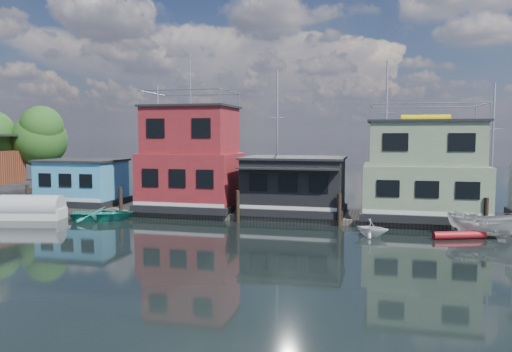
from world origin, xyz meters
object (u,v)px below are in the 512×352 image
(red_kayak, at_px, (459,235))
(dinghy_white, at_px, (372,228))
(motorboat, at_px, (484,224))
(tarp_runabout, at_px, (31,209))
(houseboat_green, at_px, (424,172))
(houseboat_dark, at_px, (294,185))
(houseboat_red, at_px, (191,160))
(dinghy_teal, at_px, (103,214))
(houseboat_blue, at_px, (82,182))

(red_kayak, xyz_separation_m, dinghy_white, (-4.98, -0.50, 0.30))
(motorboat, height_order, red_kayak, motorboat)
(motorboat, height_order, tarp_runabout, tarp_runabout)
(houseboat_green, distance_m, tarp_runabout, 27.95)
(houseboat_dark, relative_size, houseboat_green, 0.88)
(red_kayak, height_order, dinghy_white, dinghy_white)
(houseboat_red, xyz_separation_m, houseboat_green, (17.00, 0.00, -0.55))
(houseboat_dark, xyz_separation_m, dinghy_teal, (-13.00, -4.43, -1.97))
(motorboat, bearing_deg, dinghy_teal, 105.28)
(houseboat_dark, distance_m, red_kayak, 12.02)
(houseboat_green, distance_m, red_kayak, 6.36)
(houseboat_dark, relative_size, motorboat, 1.80)
(motorboat, distance_m, tarp_runabout, 30.41)
(houseboat_red, xyz_separation_m, motorboat, (20.08, -4.39, -3.31))
(houseboat_blue, relative_size, tarp_runabout, 1.32)
(houseboat_dark, bearing_deg, houseboat_red, 179.86)
(motorboat, bearing_deg, houseboat_green, 50.20)
(houseboat_dark, relative_size, dinghy_white, 3.65)
(houseboat_blue, height_order, red_kayak, houseboat_blue)
(houseboat_blue, relative_size, dinghy_teal, 1.47)
(houseboat_blue, bearing_deg, dinghy_white, -13.75)
(houseboat_blue, distance_m, dinghy_white, 23.90)
(houseboat_green, bearing_deg, dinghy_teal, -168.56)
(motorboat, bearing_deg, houseboat_red, 92.81)
(houseboat_red, bearing_deg, dinghy_white, -22.53)
(houseboat_red, height_order, houseboat_dark, houseboat_red)
(houseboat_blue, xyz_separation_m, houseboat_dark, (17.50, -0.02, 0.21))
(tarp_runabout, bearing_deg, houseboat_blue, 69.02)
(houseboat_blue, xyz_separation_m, houseboat_green, (26.50, 0.00, 1.34))
(dinghy_teal, distance_m, red_kayak, 23.65)
(houseboat_green, xyz_separation_m, red_kayak, (1.63, -5.17, -3.32))
(motorboat, height_order, dinghy_white, motorboat)
(houseboat_red, bearing_deg, motorboat, -12.33)
(dinghy_teal, bearing_deg, houseboat_dark, -91.01)
(houseboat_red, bearing_deg, houseboat_dark, -0.14)
(dinghy_teal, relative_size, tarp_runabout, 0.90)
(red_kayak, bearing_deg, houseboat_blue, 149.57)
(houseboat_red, relative_size, houseboat_green, 1.41)
(houseboat_red, relative_size, houseboat_dark, 1.60)
(houseboat_blue, height_order, dinghy_teal, houseboat_blue)
(houseboat_green, relative_size, dinghy_white, 4.14)
(houseboat_dark, bearing_deg, houseboat_blue, 179.94)
(houseboat_green, xyz_separation_m, dinghy_white, (-3.34, -5.66, -3.02))
(houseboat_red, xyz_separation_m, tarp_runabout, (-10.32, -5.17, -3.41))
(houseboat_green, relative_size, tarp_runabout, 1.73)
(houseboat_red, height_order, dinghy_teal, houseboat_red)
(houseboat_blue, bearing_deg, dinghy_teal, -44.69)
(houseboat_blue, relative_size, houseboat_green, 0.76)
(houseboat_dark, xyz_separation_m, motorboat, (12.08, -4.37, -1.62))
(motorboat, bearing_deg, houseboat_blue, 96.70)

